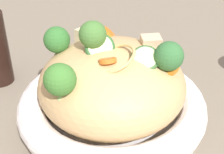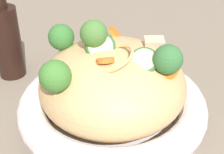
{
  "view_description": "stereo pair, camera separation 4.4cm",
  "coord_description": "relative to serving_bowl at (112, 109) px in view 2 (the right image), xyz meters",
  "views": [
    {
      "loc": [
        -0.37,
        0.04,
        0.32
      ],
      "look_at": [
        0.0,
        0.0,
        0.08
      ],
      "focal_mm": 53.33,
      "sensor_mm": 36.0,
      "label": 1
    },
    {
      "loc": [
        -0.37,
        -0.0,
        0.32
      ],
      "look_at": [
        0.0,
        0.0,
        0.08
      ],
      "focal_mm": 53.33,
      "sensor_mm": 36.0,
      "label": 2
    }
  ],
  "objects": [
    {
      "name": "broccoli_florets",
      "position": [
        -0.01,
        0.02,
        0.1
      ],
      "size": [
        0.14,
        0.19,
        0.07
      ],
      "color": "#99C178",
      "rests_on": "serving_bowl"
    },
    {
      "name": "noodle_heap",
      "position": [
        -0.0,
        0.0,
        0.04
      ],
      "size": [
        0.2,
        0.2,
        0.12
      ],
      "color": "tan",
      "rests_on": "serving_bowl"
    },
    {
      "name": "ground_plane",
      "position": [
        0.0,
        0.0,
        -0.03
      ],
      "size": [
        3.0,
        3.0,
        0.0
      ],
      "primitive_type": "plane",
      "color": "#746959"
    },
    {
      "name": "soy_sauce_bottle",
      "position": [
        0.14,
        0.18,
        0.04
      ],
      "size": [
        0.05,
        0.05,
        0.16
      ],
      "color": "black",
      "rests_on": "ground_plane"
    },
    {
      "name": "serving_bowl",
      "position": [
        0.0,
        0.0,
        0.0
      ],
      "size": [
        0.26,
        0.26,
        0.06
      ],
      "color": "white",
      "rests_on": "ground_plane"
    },
    {
      "name": "zucchini_slices",
      "position": [
        -0.01,
        -0.01,
        0.1
      ],
      "size": [
        0.06,
        0.1,
        0.04
      ],
      "color": "beige",
      "rests_on": "serving_bowl"
    },
    {
      "name": "chicken_chunks",
      "position": [
        0.05,
        -0.01,
        0.08
      ],
      "size": [
        0.08,
        0.11,
        0.03
      ],
      "color": "#D0B18F",
      "rests_on": "serving_bowl"
    },
    {
      "name": "carrot_coins",
      "position": [
        -0.0,
        -0.04,
        0.08
      ],
      "size": [
        0.12,
        0.11,
        0.03
      ],
      "color": "orange",
      "rests_on": "serving_bowl"
    }
  ]
}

